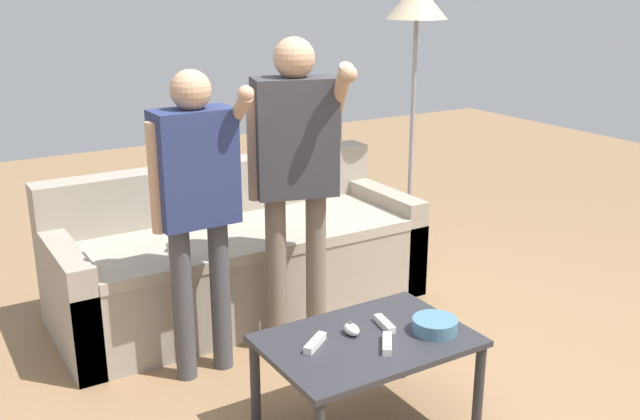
% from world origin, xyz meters
% --- Properties ---
extents(ground_plane, '(12.00, 12.00, 0.00)m').
position_xyz_m(ground_plane, '(0.00, 0.00, 0.00)').
color(ground_plane, '#93704C').
extents(couch, '(2.12, 0.84, 0.83)m').
position_xyz_m(couch, '(-0.09, 1.38, 0.30)').
color(couch, '#9E9384').
rests_on(couch, ground).
extents(coffee_table, '(0.86, 0.59, 0.44)m').
position_xyz_m(coffee_table, '(-0.16, -0.04, 0.38)').
color(coffee_table, '#2D2D33').
rests_on(coffee_table, ground).
extents(snack_bowl, '(0.19, 0.19, 0.06)m').
position_xyz_m(snack_bowl, '(0.12, -0.14, 0.47)').
color(snack_bowl, teal).
rests_on(snack_bowl, coffee_table).
extents(game_remote_nunchuk, '(0.06, 0.09, 0.05)m').
position_xyz_m(game_remote_nunchuk, '(-0.20, 0.02, 0.46)').
color(game_remote_nunchuk, white).
rests_on(game_remote_nunchuk, coffee_table).
extents(floor_lamp, '(0.39, 0.39, 1.86)m').
position_xyz_m(floor_lamp, '(1.18, 1.39, 1.64)').
color(floor_lamp, '#2D2D33').
rests_on(floor_lamp, ground).
extents(player_center, '(0.46, 0.47, 1.61)m').
position_xyz_m(player_center, '(-0.04, 0.77, 1.01)').
color(player_center, '#756656').
rests_on(player_center, ground).
extents(player_left, '(0.45, 0.30, 1.49)m').
position_xyz_m(player_left, '(-0.56, 0.77, 0.94)').
color(player_left, '#47474C').
rests_on(player_left, ground).
extents(game_remote_wand_near, '(0.15, 0.12, 0.03)m').
position_xyz_m(game_remote_wand_near, '(-0.38, 0.01, 0.45)').
color(game_remote_wand_near, white).
rests_on(game_remote_wand_near, coffee_table).
extents(game_remote_wand_far, '(0.12, 0.15, 0.03)m').
position_xyz_m(game_remote_wand_far, '(-0.14, -0.14, 0.45)').
color(game_remote_wand_far, white).
rests_on(game_remote_wand_far, coffee_table).
extents(game_remote_wand_spare, '(0.06, 0.15, 0.03)m').
position_xyz_m(game_remote_wand_spare, '(-0.04, 0.01, 0.45)').
color(game_remote_wand_spare, white).
rests_on(game_remote_wand_spare, coffee_table).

